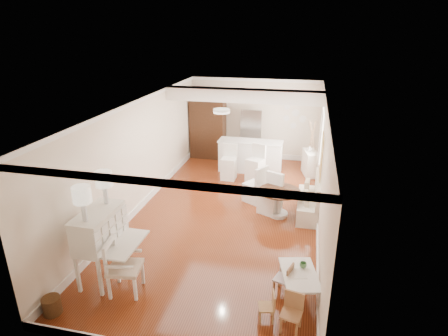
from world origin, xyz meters
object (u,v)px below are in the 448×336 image
at_px(dining_table, 279,203).
at_px(sideboard, 310,163).
at_px(gustavian_armchair, 125,267).
at_px(pantry_cabinet, 208,126).
at_px(bar_stool_right, 255,163).
at_px(slip_chair_far, 255,184).
at_px(kids_table, 299,285).
at_px(slip_chair_near, 270,194).
at_px(kids_chair_a, 266,306).
at_px(bar_stool_left, 229,162).
at_px(breakfast_counter, 250,156).
at_px(kids_chair_c, 291,313).
at_px(fridge, 261,136).
at_px(secretary_bureau, 101,245).
at_px(kids_chair_b, 283,278).
at_px(wicker_basket, 52,305).

xyz_separation_m(dining_table, sideboard, (0.71, 3.01, 0.04)).
distance_m(gustavian_armchair, pantry_cabinet, 7.49).
height_order(gustavian_armchair, bar_stool_right, bar_stool_right).
bearing_deg(slip_chair_far, kids_table, 50.41).
height_order(dining_table, slip_chair_near, slip_chair_near).
bearing_deg(kids_table, kids_chair_a, -125.48).
relative_size(dining_table, bar_stool_left, 0.94).
bearing_deg(slip_chair_near, slip_chair_far, 154.47).
bearing_deg(breakfast_counter, kids_chair_c, -75.51).
height_order(gustavian_armchair, fridge, fridge).
height_order(breakfast_counter, sideboard, breakfast_counter).
distance_m(kids_table, dining_table, 3.01).
bearing_deg(dining_table, kids_chair_c, -82.02).
relative_size(kids_table, pantry_cabinet, 0.42).
distance_m(breakfast_counter, fridge, 1.14).
xyz_separation_m(slip_chair_far, sideboard, (1.42, 2.31, -0.12)).
xyz_separation_m(slip_chair_near, breakfast_counter, (-0.95, 2.74, 0.01)).
bearing_deg(secretary_bureau, bar_stool_right, 68.65).
distance_m(breakfast_counter, bar_stool_right, 0.85).
distance_m(slip_chair_far, fridge, 3.28).
bearing_deg(slip_chair_near, gustavian_armchair, -96.85).
bearing_deg(secretary_bureau, kids_table, 4.02).
height_order(secretary_bureau, slip_chair_near, secretary_bureau).
distance_m(bar_stool_left, pantry_cabinet, 2.31).
distance_m(kids_table, kids_chair_b, 0.29).
height_order(kids_chair_a, breakfast_counter, breakfast_counter).
relative_size(kids_table, slip_chair_far, 0.95).
xyz_separation_m(bar_stool_left, fridge, (0.74, 1.87, 0.36)).
height_order(gustavian_armchair, kids_chair_b, gustavian_armchair).
distance_m(kids_chair_a, slip_chair_far, 4.41).
distance_m(wicker_basket, dining_table, 5.42).
relative_size(wicker_basket, bar_stool_left, 0.28).
distance_m(gustavian_armchair, slip_chair_near, 4.21).
bearing_deg(wicker_basket, kids_chair_c, 7.44).
relative_size(kids_chair_c, sideboard, 0.79).
bearing_deg(slip_chair_far, dining_table, 75.91).
height_order(gustavian_armchair, kids_table, gustavian_armchair).
height_order(secretary_bureau, kids_chair_a, secretary_bureau).
height_order(secretary_bureau, gustavian_armchair, secretary_bureau).
relative_size(kids_chair_c, bar_stool_right, 0.57).
relative_size(wicker_basket, kids_chair_c, 0.47).
relative_size(bar_stool_left, pantry_cabinet, 0.47).
bearing_deg(bar_stool_right, pantry_cabinet, 159.18).
bearing_deg(kids_chair_a, wicker_basket, -91.47).
bearing_deg(wicker_basket, dining_table, 51.88).
distance_m(fridge, sideboard, 2.01).
height_order(gustavian_armchair, bar_stool_left, bar_stool_left).
distance_m(kids_chair_b, dining_table, 2.91).
height_order(gustavian_armchair, pantry_cabinet, pantry_cabinet).
bearing_deg(dining_table, slip_chair_near, 147.17).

